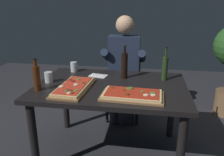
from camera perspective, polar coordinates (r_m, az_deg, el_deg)
name	(u,v)px	position (r m, az deg, el deg)	size (l,w,h in m)	color
ground_plane	(111,151)	(2.50, -0.19, -17.85)	(6.40, 6.40, 0.00)	#2D2D33
dining_table	(111,94)	(2.18, -0.21, -4.04)	(1.40, 0.96, 0.74)	black
pizza_rectangular_front	(132,95)	(1.87, 5.08, -4.19)	(0.52, 0.31, 0.05)	olive
pizza_rectangular_left	(74,87)	(2.05, -9.55, -2.27)	(0.29, 0.55, 0.05)	brown
wine_bottle_dark	(165,68)	(2.30, 13.09, 2.55)	(0.06, 0.06, 0.33)	#233819
oil_bottle_amber	(124,65)	(2.30, 3.14, 3.24)	(0.06, 0.06, 0.34)	black
vinegar_bottle_green	(37,77)	(2.08, -18.32, 0.17)	(0.06, 0.06, 0.29)	#47230F
tumbler_near_camera	(74,67)	(2.57, -9.53, 2.62)	(0.07, 0.07, 0.11)	silver
tumbler_far_side	(49,78)	(2.28, -15.56, 0.05)	(0.08, 0.08, 0.10)	silver
napkin_cutlery_set	(98,76)	(2.39, -3.45, 0.56)	(0.20, 0.14, 0.01)	white
diner_chair	(124,81)	(3.02, 3.13, -0.72)	(0.44, 0.44, 0.87)	black
seated_diner	(124,65)	(2.83, 2.97, 3.38)	(0.53, 0.41, 1.33)	#23232D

